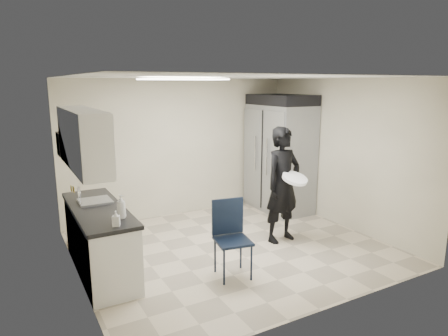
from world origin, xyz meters
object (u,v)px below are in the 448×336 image
lower_counter (100,241)px  commercial_fridge (280,158)px  man_tuxedo (283,185)px  folding_chair (233,241)px

lower_counter → commercial_fridge: (3.78, 1.07, 0.62)m
commercial_fridge → man_tuxedo: 1.67m
folding_chair → commercial_fridge: bearing=52.1°
man_tuxedo → folding_chair: bearing=-160.0°
commercial_fridge → folding_chair: size_ratio=2.13×
lower_counter → man_tuxedo: man_tuxedo is taller
lower_counter → folding_chair: 1.79m
lower_counter → folding_chair: size_ratio=1.92×
commercial_fridge → folding_chair: 3.13m
folding_chair → man_tuxedo: bearing=37.8°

